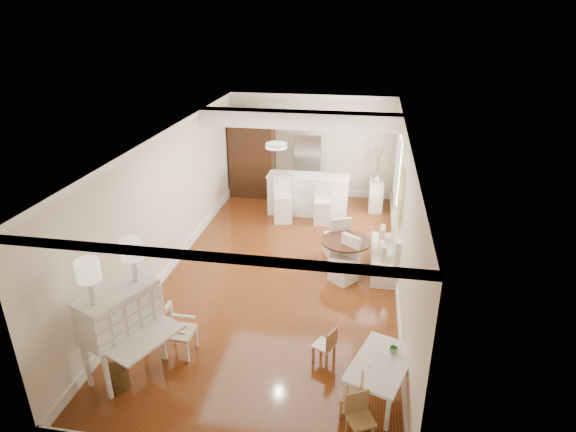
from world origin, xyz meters
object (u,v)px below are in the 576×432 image
(wicker_basket, at_px, (117,377))
(bar_stool_right, at_px, (322,205))
(sideboard, at_px, (376,195))
(kids_chair_c, at_px, (361,419))
(secretary_bureau, at_px, (123,333))
(gustavian_armchair, at_px, (179,331))
(kids_chair_a, at_px, (351,395))
(fridge, at_px, (321,168))
(slip_chair_near, at_px, (344,260))
(kids_chair_b, at_px, (324,345))
(kids_table, at_px, (380,379))
(breakfast_counter, at_px, (308,194))
(dining_table, at_px, (345,255))
(slip_chair_far, at_px, (337,235))
(pantry_cabinet, at_px, (252,155))
(bar_stool_left, at_px, (283,201))

(wicker_basket, xyz_separation_m, bar_stool_right, (2.23, 6.02, 0.32))
(bar_stool_right, xyz_separation_m, sideboard, (1.29, 1.21, -0.11))
(kids_chair_c, bearing_deg, secretary_bureau, 143.40)
(gustavian_armchair, distance_m, wicker_basket, 1.05)
(kids_chair_a, bearing_deg, wicker_basket, -87.23)
(wicker_basket, relative_size, fridge, 0.18)
(kids_chair_c, distance_m, slip_chair_near, 3.76)
(secretary_bureau, height_order, kids_chair_b, secretary_bureau)
(wicker_basket, bearing_deg, kids_table, 6.87)
(breakfast_counter, bearing_deg, kids_chair_a, -77.63)
(kids_chair_c, height_order, sideboard, sideboard)
(dining_table, distance_m, sideboard, 3.48)
(wicker_basket, height_order, kids_chair_c, kids_chair_c)
(slip_chair_far, xyz_separation_m, breakfast_counter, (-0.90, 2.16, 0.05))
(kids_chair_b, relative_size, slip_chair_near, 0.66)
(kids_chair_c, bearing_deg, slip_chair_near, 70.81)
(kids_chair_b, xyz_separation_m, pantry_cabinet, (-2.69, 6.67, 0.85))
(kids_table, bearing_deg, slip_chair_near, 102.91)
(slip_chair_near, relative_size, slip_chair_far, 0.97)
(slip_chair_far, relative_size, sideboard, 1.21)
(wicker_basket, bearing_deg, secretary_bureau, 89.00)
(slip_chair_near, distance_m, pantry_cabinet, 5.18)
(slip_chair_near, bearing_deg, fridge, 139.23)
(secretary_bureau, height_order, kids_chair_c, secretary_bureau)
(kids_table, relative_size, fridge, 0.64)
(secretary_bureau, xyz_separation_m, slip_chair_near, (2.92, 3.10, -0.23))
(secretary_bureau, bearing_deg, slip_chair_far, 80.48)
(kids_chair_b, bearing_deg, fridge, -148.09)
(dining_table, xyz_separation_m, bar_stool_left, (-1.67, 2.18, 0.20))
(wicker_basket, xyz_separation_m, slip_chair_near, (2.93, 3.40, 0.30))
(kids_table, distance_m, kids_chair_a, 0.52)
(pantry_cabinet, bearing_deg, fridge, -0.90)
(kids_chair_b, bearing_deg, pantry_cabinet, -132.91)
(kids_chair_c, height_order, pantry_cabinet, pantry_cabinet)
(kids_chair_a, distance_m, bar_stool_right, 6.04)
(kids_chair_c, relative_size, sideboard, 0.82)
(dining_table, distance_m, fridge, 4.01)
(kids_chair_a, relative_size, slip_chair_near, 0.66)
(kids_chair_b, bearing_deg, slip_chair_near, -158.08)
(secretary_bureau, xyz_separation_m, breakfast_counter, (1.80, 6.30, -0.17))
(secretary_bureau, height_order, kids_table, secretary_bureau)
(bar_stool_left, bearing_deg, sideboard, 15.19)
(gustavian_armchair, height_order, bar_stool_right, bar_stool_right)
(bar_stool_right, bearing_deg, pantry_cabinet, 137.43)
(fridge, bearing_deg, slip_chair_far, -77.69)
(wicker_basket, bearing_deg, breakfast_counter, 74.71)
(kids_chair_b, height_order, sideboard, sideboard)
(sideboard, bearing_deg, kids_chair_a, -93.84)
(kids_table, xyz_separation_m, sideboard, (-0.09, 6.79, 0.08))
(dining_table, bearing_deg, slip_chair_near, -91.41)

